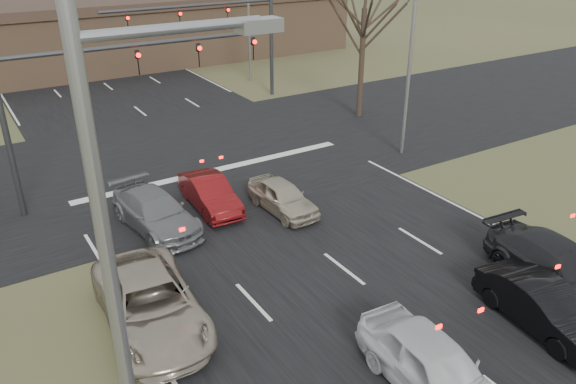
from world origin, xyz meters
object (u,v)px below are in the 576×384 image
(streetlight_left, at_px, (139,364))
(car_red_ahead, at_px, (210,194))
(car_grey_ahead, at_px, (155,212))
(car_silver_ahead, at_px, (282,197))
(car_charcoal_sedan, at_px, (559,266))
(streetlight_right_near, at_px, (409,42))
(mast_arm_near, at_px, (88,80))
(building, at_px, (104,32))
(car_silver_suv, at_px, (150,303))
(mast_arm_far, at_px, (232,23))
(streetlight_right_far, at_px, (246,3))
(car_white_sedan, at_px, (434,367))
(car_black_hatch, at_px, (543,306))

(streetlight_left, xyz_separation_m, car_red_ahead, (6.93, 13.55, -4.93))
(car_grey_ahead, bearing_deg, car_silver_ahead, -22.04)
(car_charcoal_sedan, distance_m, car_silver_ahead, 10.31)
(streetlight_right_near, height_order, car_red_ahead, streetlight_right_near)
(mast_arm_near, xyz_separation_m, streetlight_right_near, (14.05, -3.00, 0.51))
(building, height_order, car_grey_ahead, building)
(car_silver_suv, bearing_deg, mast_arm_far, 61.78)
(car_silver_ahead, bearing_deg, streetlight_right_far, 63.34)
(building, bearing_deg, car_white_sedan, -94.96)
(building, bearing_deg, car_silver_ahead, -92.84)
(mast_arm_far, distance_m, streetlight_right_near, 13.28)
(building, relative_size, car_grey_ahead, 8.76)
(building, xyz_separation_m, streetlight_right_near, (6.82, -28.00, 2.92))
(streetlight_left, height_order, car_white_sedan, streetlight_left)
(mast_arm_far, bearing_deg, car_charcoal_sedan, -92.31)
(car_white_sedan, xyz_separation_m, car_grey_ahead, (-2.84, 11.68, -0.08))
(streetlight_left, distance_m, car_red_ahead, 16.00)
(car_white_sedan, relative_size, car_black_hatch, 1.10)
(car_silver_suv, xyz_separation_m, car_silver_ahead, (7.00, 4.16, -0.14))
(streetlight_left, height_order, streetlight_right_far, same)
(car_white_sedan, relative_size, car_charcoal_sedan, 0.89)
(mast_arm_near, height_order, car_red_ahead, mast_arm_near)
(car_silver_suv, xyz_separation_m, car_black_hatch, (9.50, -6.00, -0.08))
(mast_arm_near, height_order, car_grey_ahead, mast_arm_near)
(car_charcoal_sedan, bearing_deg, car_red_ahead, 128.14)
(building, relative_size, streetlight_right_near, 4.24)
(streetlight_left, relative_size, car_red_ahead, 2.49)
(streetlight_left, distance_m, streetlight_right_far, 35.92)
(streetlight_left, height_order, car_silver_ahead, streetlight_left)
(building, distance_m, car_silver_ahead, 30.32)
(streetlight_left, bearing_deg, mast_arm_near, 78.07)
(mast_arm_near, height_order, car_white_sedan, mast_arm_near)
(mast_arm_near, distance_m, car_grey_ahead, 5.91)
(streetlight_left, height_order, car_red_ahead, streetlight_left)
(streetlight_right_far, distance_m, car_charcoal_sedan, 29.09)
(mast_arm_far, height_order, car_black_hatch, mast_arm_far)
(building, bearing_deg, mast_arm_far, -74.42)
(car_silver_suv, bearing_deg, car_silver_ahead, 35.73)
(mast_arm_far, distance_m, car_black_hatch, 25.94)
(building, distance_m, mast_arm_far, 15.75)
(car_white_sedan, bearing_deg, car_silver_suv, 132.70)
(mast_arm_near, relative_size, car_silver_suv, 2.19)
(car_silver_ahead, bearing_deg, streetlight_right_near, 12.91)
(building, xyz_separation_m, car_charcoal_sedan, (3.20, -39.39, -1.92))
(car_silver_suv, distance_m, car_grey_ahead, 5.90)
(car_red_ahead, bearing_deg, car_black_hatch, -64.56)
(car_black_hatch, height_order, car_red_ahead, car_black_hatch)
(car_black_hatch, distance_m, car_red_ahead, 12.90)
(streetlight_right_far, relative_size, car_black_hatch, 2.39)
(car_silver_suv, bearing_deg, mast_arm_near, 87.28)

